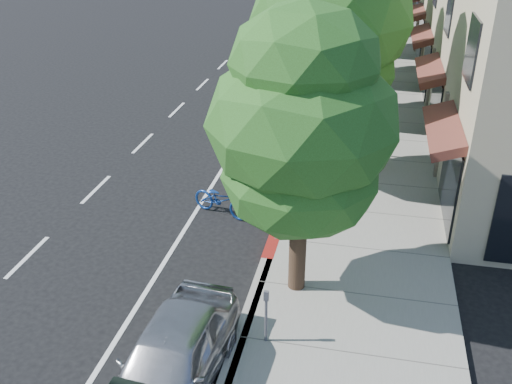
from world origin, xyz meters
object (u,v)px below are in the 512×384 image
(bicycle, at_px, (221,199))
(dark_sedan, at_px, (298,107))
(street_tree_0, at_px, (302,127))
(street_tree_2, at_px, (344,10))
(silver_suv, at_px, (278,138))
(white_pickup, at_px, (290,62))
(cyclist, at_px, (259,188))
(dark_suv_far, at_px, (337,22))
(street_tree_1, at_px, (331,23))
(pedestrian, at_px, (362,135))
(near_car_a, at_px, (171,360))

(bicycle, bearing_deg, dark_sedan, 11.74)
(street_tree_0, height_order, street_tree_2, street_tree_2)
(silver_suv, distance_m, white_pickup, 10.73)
(white_pickup, bearing_deg, cyclist, -89.30)
(silver_suv, height_order, dark_suv_far, dark_suv_far)
(street_tree_1, height_order, pedestrian, street_tree_1)
(street_tree_1, bearing_deg, bicycle, -134.45)
(street_tree_1, height_order, dark_suv_far, street_tree_1)
(cyclist, height_order, dark_sedan, cyclist)
(street_tree_0, xyz_separation_m, pedestrian, (1.15, 7.81, -3.06))
(street_tree_0, xyz_separation_m, dark_suv_far, (-1.40, 29.15, -3.28))
(silver_suv, distance_m, pedestrian, 2.94)
(street_tree_1, relative_size, dark_suv_far, 1.60)
(dark_sedan, bearing_deg, street_tree_1, -68.89)
(street_tree_1, relative_size, pedestrian, 4.36)
(street_tree_2, bearing_deg, white_pickup, 115.62)
(white_pickup, bearing_deg, silver_suv, -88.11)
(near_car_a, bearing_deg, dark_sedan, 92.71)
(street_tree_0, height_order, dark_sedan, street_tree_0)
(dark_sedan, xyz_separation_m, white_pickup, (-1.39, 6.94, 0.04))
(dark_sedan, bearing_deg, white_pickup, 105.81)
(street_tree_0, height_order, white_pickup, street_tree_0)
(street_tree_1, relative_size, silver_suv, 1.34)
(bicycle, xyz_separation_m, dark_sedan, (1.14, 7.98, 0.29))
(pedestrian, bearing_deg, bicycle, 15.96)
(silver_suv, xyz_separation_m, pedestrian, (2.91, 0.31, 0.24))
(street_tree_0, xyz_separation_m, silver_suv, (-1.76, 7.50, -3.30))
(dark_sedan, height_order, white_pickup, white_pickup)
(street_tree_2, relative_size, dark_suv_far, 1.44)
(street_tree_1, height_order, near_car_a, street_tree_1)
(white_pickup, height_order, near_car_a, white_pickup)
(dark_suv_far, bearing_deg, silver_suv, -94.37)
(street_tree_1, distance_m, pedestrian, 4.58)
(street_tree_1, distance_m, cyclist, 5.23)
(near_car_a, height_order, pedestrian, pedestrian)
(street_tree_0, relative_size, pedestrian, 3.56)
(street_tree_0, relative_size, street_tree_1, 0.82)
(dark_sedan, height_order, dark_suv_far, dark_suv_far)
(street_tree_2, bearing_deg, dark_suv_far, 94.67)
(street_tree_2, relative_size, pedestrian, 3.94)
(white_pickup, bearing_deg, bicycle, -93.55)
(cyclist, xyz_separation_m, dark_sedan, (0.04, 7.88, -0.13))
(white_pickup, xyz_separation_m, pedestrian, (4.11, -10.35, 0.26))
(street_tree_2, bearing_deg, cyclist, -100.48)
(silver_suv, relative_size, white_pickup, 1.07)
(silver_suv, bearing_deg, dark_suv_far, 81.99)
(street_tree_2, xyz_separation_m, pedestrian, (1.15, -4.19, -3.43))
(street_tree_2, distance_m, pedestrian, 5.54)
(street_tree_0, bearing_deg, bicycle, 129.74)
(pedestrian, bearing_deg, dark_suv_far, -117.03)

